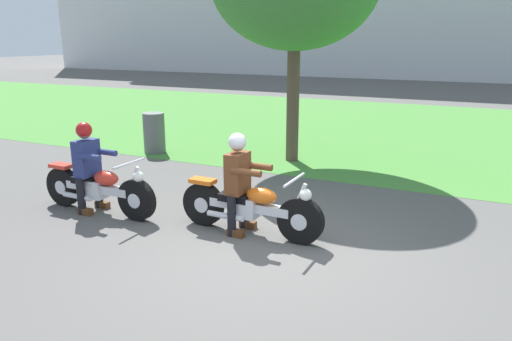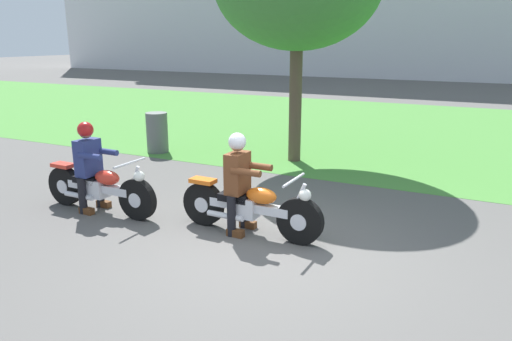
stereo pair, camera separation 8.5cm
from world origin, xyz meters
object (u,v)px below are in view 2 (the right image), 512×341
motorcycle_lead (250,207)px  trash_can (157,133)px  rider_lead (239,175)px  rider_follow (89,160)px  motorcycle_follow (100,188)px

motorcycle_lead → trash_can: size_ratio=2.27×
motorcycle_lead → rider_lead: bearing=179.1°
motorcycle_lead → rider_follow: size_ratio=1.52×
motorcycle_follow → trash_can: size_ratio=2.26×
motorcycle_lead → rider_lead: rider_lead is taller
motorcycle_follow → rider_follow: 0.46m
motorcycle_lead → motorcycle_follow: size_ratio=1.00×
motorcycle_follow → rider_follow: bearing=179.1°
rider_lead → trash_can: (-4.03, 3.42, -0.35)m
rider_lead → motorcycle_follow: bearing=-173.0°
rider_lead → trash_can: size_ratio=1.49×
motorcycle_lead → motorcycle_follow: 2.47m
motorcycle_lead → motorcycle_follow: same height
motorcycle_lead → rider_lead: 0.46m
motorcycle_lead → motorcycle_follow: bearing=-173.5°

